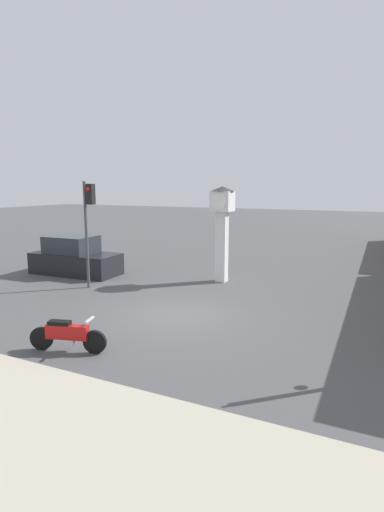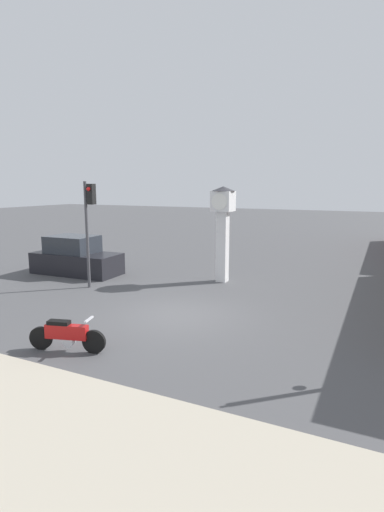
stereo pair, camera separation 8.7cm
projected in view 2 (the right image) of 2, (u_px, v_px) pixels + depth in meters
ground_plane at (177, 315)px, 12.87m from camera, size 120.00×120.00×0.00m
motorcycle at (67, 335)px, 9.99m from camera, size 1.97×0.72×0.89m
clock_tower at (223, 219)px, 16.94m from camera, size 1.01×1.01×4.10m
traffic_light at (89, 216)px, 15.82m from camera, size 0.50×0.35×4.29m
parked_car at (76, 258)px, 18.85m from camera, size 4.27×1.96×1.80m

